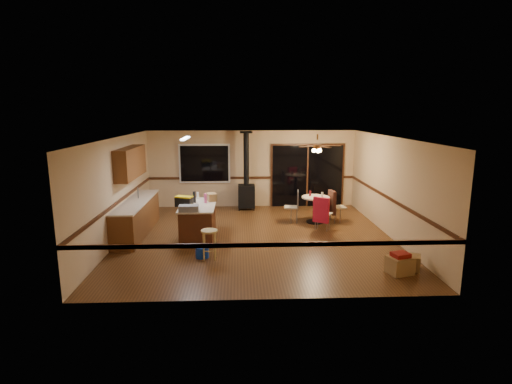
{
  "coord_description": "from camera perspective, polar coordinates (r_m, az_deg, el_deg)",
  "views": [
    {
      "loc": [
        -0.45,
        -9.97,
        3.25
      ],
      "look_at": [
        0.0,
        0.3,
        1.15
      ],
      "focal_mm": 28.0,
      "sensor_mm": 36.0,
      "label": 1
    }
  ],
  "objects": [
    {
      "name": "glass_red",
      "position": [
        11.85,
        7.73,
        -0.19
      ],
      "size": [
        0.07,
        0.07,
        0.17
      ],
      "primitive_type": "cylinder",
      "rotation": [
        0.0,
        0.0,
        -0.13
      ],
      "color": "#590C14",
      "rests_on": "dining_table"
    },
    {
      "name": "bottle_pink",
      "position": [
        10.42,
        -7.23,
        -0.9
      ],
      "size": [
        0.09,
        0.09,
        0.24
      ],
      "primitive_type": "cylinder",
      "rotation": [
        0.0,
        0.0,
        0.27
      ],
      "color": "#D84C8C",
      "rests_on": "kitchen_island"
    },
    {
      "name": "box_corner_a",
      "position": [
        8.73,
        19.85,
        -9.79
      ],
      "size": [
        0.56,
        0.51,
        0.35
      ],
      "primitive_type": "cube",
      "rotation": [
        0.0,
        0.0,
        0.29
      ],
      "color": "olive",
      "rests_on": "floor"
    },
    {
      "name": "lower_cabinets",
      "position": [
        11.19,
        -16.68,
        -3.55
      ],
      "size": [
        0.6,
        3.0,
        0.86
      ],
      "primitive_type": "cube",
      "color": "brown",
      "rests_on": "ground"
    },
    {
      "name": "countertop",
      "position": [
        11.08,
        -16.82,
        -1.31
      ],
      "size": [
        0.64,
        3.04,
        0.04
      ],
      "primitive_type": "cube",
      "color": "beige",
      "rests_on": "lower_cabinets"
    },
    {
      "name": "upper_cabinets",
      "position": [
        11.13,
        -17.5,
        4.05
      ],
      "size": [
        0.35,
        2.0,
        0.8
      ],
      "primitive_type": "cube",
      "color": "brown",
      "rests_on": "ground"
    },
    {
      "name": "box_corner_b",
      "position": [
        9.01,
        21.16,
        -9.34
      ],
      "size": [
        0.49,
        0.46,
        0.32
      ],
      "primitive_type": "cube",
      "rotation": [
        0.0,
        0.0,
        -0.41
      ],
      "color": "olive",
      "rests_on": "floor"
    },
    {
      "name": "floor",
      "position": [
        10.5,
        0.07,
        -6.49
      ],
      "size": [
        7.0,
        7.0,
        0.0
      ],
      "primitive_type": "plane",
      "color": "#523016",
      "rests_on": "ground"
    },
    {
      "name": "bottle_white",
      "position": [
        10.98,
        -8.33,
        -0.47
      ],
      "size": [
        0.07,
        0.07,
        0.17
      ],
      "primitive_type": "cylinder",
      "rotation": [
        0.0,
        0.0,
        -0.21
      ],
      "color": "white",
      "rests_on": "kitchen_island"
    },
    {
      "name": "wall_front",
      "position": [
        6.77,
        1.41,
        -5.2
      ],
      "size": [
        7.0,
        0.0,
        7.0
      ],
      "primitive_type": "plane",
      "rotation": [
        -1.57,
        0.0,
        0.0
      ],
      "color": "tan",
      "rests_on": "ground"
    },
    {
      "name": "window",
      "position": [
        13.58,
        -7.36,
        4.05
      ],
      "size": [
        1.72,
        0.1,
        1.32
      ],
      "primitive_type": "cube",
      "color": "black",
      "rests_on": "ground"
    },
    {
      "name": "toolbox_grey",
      "position": [
        9.63,
        -9.59,
        -2.31
      ],
      "size": [
        0.48,
        0.28,
        0.15
      ],
      "primitive_type": "cube",
      "rotation": [
        0.0,
        0.0,
        0.04
      ],
      "color": "slate",
      "rests_on": "kitchen_island"
    },
    {
      "name": "toolbox_yellow_lid",
      "position": [
        10.08,
        -10.26,
        -0.69
      ],
      "size": [
        0.47,
        0.34,
        0.03
      ],
      "primitive_type": "cube",
      "rotation": [
        0.0,
        0.0,
        -0.32
      ],
      "color": "gold",
      "rests_on": "toolbox_black"
    },
    {
      "name": "ceiling_fan",
      "position": [
        11.58,
        8.74,
        6.27
      ],
      "size": [
        0.24,
        0.24,
        0.55
      ],
      "color": "brown",
      "rests_on": "ceiling"
    },
    {
      "name": "bar_stool",
      "position": [
        8.99,
        -6.65,
        -7.47
      ],
      "size": [
        0.39,
        0.39,
        0.67
      ],
      "primitive_type": "cylinder",
      "rotation": [
        0.0,
        0.0,
        0.07
      ],
      "color": "tan",
      "rests_on": "floor"
    },
    {
      "name": "wall_back",
      "position": [
        13.62,
        -0.59,
        3.31
      ],
      "size": [
        7.0,
        0.0,
        7.0
      ],
      "primitive_type": "plane",
      "rotation": [
        1.57,
        0.0,
        0.0
      ],
      "color": "tan",
      "rests_on": "ground"
    },
    {
      "name": "box_under_window",
      "position": [
        13.12,
        -7.88,
        -2.0
      ],
      "size": [
        0.58,
        0.5,
        0.4
      ],
      "primitive_type": "cube",
      "rotation": [
        0.0,
        0.0,
        -0.21
      ],
      "color": "olive",
      "rests_on": "floor"
    },
    {
      "name": "chair_near",
      "position": [
        11.02,
        9.34,
        -2.54
      ],
      "size": [
        0.6,
        0.61,
        0.7
      ],
      "color": "tan",
      "rests_on": "ground"
    },
    {
      "name": "kitchen_island",
      "position": [
        10.41,
        -8.23,
        -4.17
      ],
      "size": [
        0.88,
        1.68,
        0.9
      ],
      "color": "#502614",
      "rests_on": "ground"
    },
    {
      "name": "blue_bucket",
      "position": [
        9.17,
        -7.7,
        -8.5
      ],
      "size": [
        0.39,
        0.39,
        0.25
      ],
      "primitive_type": "cylinder",
      "rotation": [
        0.0,
        0.0,
        0.35
      ],
      "color": "#0D35C1",
      "rests_on": "floor"
    },
    {
      "name": "chair_rail",
      "position": [
        10.23,
        0.07,
        -1.16
      ],
      "size": [
        7.0,
        7.0,
        0.08
      ],
      "primitive_type": null,
      "color": "#402010",
      "rests_on": "ground"
    },
    {
      "name": "chair_right",
      "position": [
        11.97,
        10.91,
        -1.47
      ],
      "size": [
        0.51,
        0.47,
        0.7
      ],
      "color": "tan",
      "rests_on": "ground"
    },
    {
      "name": "wall_right",
      "position": [
        10.9,
        18.78,
        0.62
      ],
      "size": [
        0.0,
        7.0,
        7.0
      ],
      "primitive_type": "plane",
      "rotation": [
        1.57,
        0.0,
        -1.57
      ],
      "color": "tan",
      "rests_on": "ground"
    },
    {
      "name": "wood_stove",
      "position": [
        13.27,
        -1.38,
        0.59
      ],
      "size": [
        0.55,
        0.5,
        2.52
      ],
      "color": "black",
      "rests_on": "ground"
    },
    {
      "name": "wall_left",
      "position": [
        10.61,
        -19.17,
        0.3
      ],
      "size": [
        0.0,
        7.0,
        7.0
      ],
      "primitive_type": "plane",
      "rotation": [
        1.57,
        0.0,
        1.57
      ],
      "color": "tan",
      "rests_on": "ground"
    },
    {
      "name": "ceiling",
      "position": [
        10.0,
        0.08,
        7.82
      ],
      "size": [
        7.0,
        7.0,
        0.0
      ],
      "primitive_type": "plane",
      "rotation": [
        3.14,
        0.0,
        0.0
      ],
      "color": "silver",
      "rests_on": "ground"
    },
    {
      "name": "chair_left",
      "position": [
        11.82,
        5.58,
        -1.52
      ],
      "size": [
        0.45,
        0.45,
        0.51
      ],
      "color": "tan",
      "rests_on": "ground"
    },
    {
      "name": "sliding_door",
      "position": [
        13.8,
        7.33,
        2.28
      ],
      "size": [
        2.52,
        0.1,
        2.1
      ],
      "primitive_type": "cube",
      "color": "black",
      "rests_on": "ground"
    },
    {
      "name": "dining_table",
      "position": [
        11.85,
        8.49,
        -1.87
      ],
      "size": [
        0.82,
        0.82,
        0.78
      ],
      "color": "black",
      "rests_on": "ground"
    },
    {
      "name": "toolbox_black",
      "position": [
        10.11,
        -10.24,
        -1.42
      ],
      "size": [
        0.46,
        0.34,
        0.23
      ],
      "primitive_type": "cube",
      "rotation": [
        0.0,
        0.0,
        -0.32
      ],
      "color": "black",
      "rests_on": "kitchen_island"
    },
    {
      "name": "box_on_island",
      "position": [
        10.65,
        -6.38,
        -0.72
      ],
      "size": [
        0.31,
        0.36,
        0.2
      ],
      "primitive_type": "cube",
      "rotation": [
        0.0,
        0.0,
        0.36
      ],
      "color": "olive",
      "rests_on": "kitchen_island"
    },
    {
      "name": "glass_cream",
      "position": [
        11.77,
        9.44,
        -0.37
      ],
      "size": [
        0.07,
        0.07,
        0.15
      ],
      "primitive_type": "cylinder",
      "rotation": [
        0.0,
        0.0,
        -0.1
      ],
      "color": "beige",
      "rests_on": "dining_table"
    },
    {
      "name": "fluorescent_strip",
      "position": [
        10.38,
        -10.06,
        7.56
      ],
      "size": [
        0.1,
        1.2,
        0.04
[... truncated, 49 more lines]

